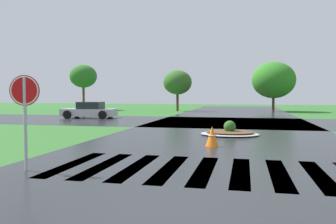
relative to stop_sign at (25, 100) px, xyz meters
The scene contains 8 objects.
asphalt_roadway 8.56m from the stop_sign, 58.81° to the left, with size 10.54×80.00×0.01m, color #232628.
asphalt_cross_road 16.85m from the stop_sign, 75.00° to the left, with size 90.00×9.49×0.01m, color #232628.
crosswalk_stripes 4.80m from the stop_sign, 13.61° to the left, with size 7.65×3.47×0.01m.
stop_sign is the anchor object (origin of this frame).
median_island 10.03m from the stop_sign, 62.04° to the left, with size 2.71×2.24×0.68m.
car_white_sedan 19.21m from the stop_sign, 110.77° to the left, with size 4.33×2.37×1.29m.
traffic_cone 6.66m from the stop_sign, 50.28° to the left, with size 0.48×0.48×0.75m.
background_treeline 34.00m from the stop_sign, 67.59° to the left, with size 47.05×5.40×5.42m.
Camera 1 is at (0.99, -4.72, 1.92)m, focal length 36.93 mm.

